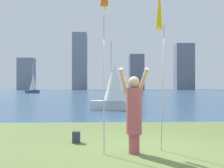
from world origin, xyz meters
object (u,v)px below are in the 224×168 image
Objects in this scene: person at (134,111)px; sailboat_4 at (113,87)px; kite_flag_right at (159,11)px; bag at (76,137)px; sailboat_1 at (33,84)px.

sailboat_4 is at bearing 102.15° from person.
person is 0.44× the size of sailboat_4.
kite_flag_right is 3.72m from bag.
person is at bearing -40.91° from bag.
sailboat_1 is (-15.51, 51.48, -1.31)m from kite_flag_right.
bag is 0.07× the size of sailboat_4.
person is 6.37× the size of bag.
sailboat_4 is at bearing 81.82° from bag.
person is 54.01m from sailboat_1.
kite_flag_right is at bearing -20.19° from bag.
bag is 9.81m from sailboat_4.
person is 1.94m from bag.
bag is at bearing -98.18° from sailboat_4.
bag is at bearing 151.44° from person.
sailboat_1 is (-13.51, 50.75, 1.74)m from bag.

